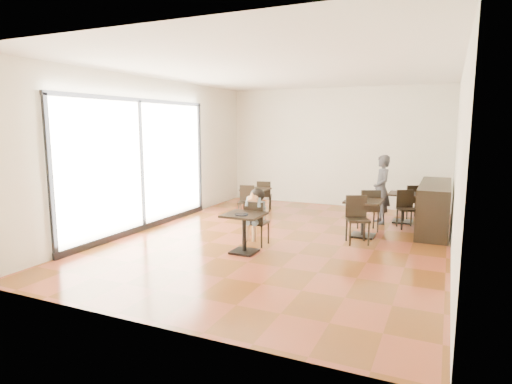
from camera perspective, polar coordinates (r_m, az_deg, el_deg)
The scene contains 23 objects.
floor at distance 8.40m, azimuth 3.51°, elevation -6.30°, with size 6.00×8.00×0.01m, color brown.
ceiling at distance 8.16m, azimuth 3.73°, elevation 15.93°, with size 6.00×8.00×0.01m, color white.
wall_back at distance 11.94m, azimuth 10.47°, elevation 5.89°, with size 6.00×0.01×3.20m, color white.
wall_front at distance 4.62m, azimuth -14.25°, elevation 1.17°, with size 6.00×0.01×3.20m, color white.
wall_left at distance 9.60m, azimuth -13.44°, elevation 5.09°, with size 0.01×8.00×3.20m, color white.
wall_right at distance 7.60m, azimuth 25.31°, elevation 3.53°, with size 0.01×8.00×3.20m, color white.
storefront_window at distance 9.21m, azimuth -15.15°, elevation 3.62°, with size 0.04×4.50×2.60m, color white.
child_table at distance 7.44m, azimuth -1.60°, elevation -5.53°, with size 0.66×0.66×0.69m, color black, non-canonical shape.
child_chair at distance 7.90m, azimuth 0.15°, elevation -4.13°, with size 0.37×0.37×0.83m, color black, non-canonical shape.
child at distance 7.88m, azimuth 0.15°, elevation -3.37°, with size 0.37×0.52×1.05m, color gray, non-canonical shape.
plate at distance 7.27m, azimuth -1.95°, elevation -3.01°, with size 0.23×0.23×0.01m, color black.
pizza_slice at distance 7.64m, azimuth -0.43°, elevation -0.83°, with size 0.24×0.19×0.06m, color #EDB979, non-canonical shape.
adult_patron at distance 9.98m, azimuth 16.39°, elevation 0.33°, with size 0.56×0.37×1.55m, color #36353A.
cafe_table_mid at distance 8.76m, azimuth 14.09°, elevation -3.43°, with size 0.70×0.70×0.74m, color black, non-canonical shape.
cafe_table_left at distance 10.58m, azimuth -0.05°, elevation -1.28°, with size 0.62×0.62×0.65m, color black, non-canonical shape.
cafe_table_back at distance 10.29m, azimuth 18.99°, elevation -2.00°, with size 0.64×0.64×0.67m, color black, non-canonical shape.
chair_mid_a at distance 9.27m, azimuth 14.72°, elevation -2.30°, with size 0.40×0.40×0.89m, color black, non-canonical shape.
chair_mid_b at distance 8.21m, azimuth 13.41°, elevation -3.69°, with size 0.40×0.40×0.89m, color black, non-canonical shape.
chair_left_a at distance 11.07m, azimuth 1.13°, elevation -0.49°, with size 0.35×0.35×0.78m, color black, non-canonical shape.
chair_left_b at distance 10.08m, azimuth -1.34°, elevation -1.42°, with size 0.35×0.35×0.78m, color black, non-canonical shape.
chair_back_a at distance 10.81m, azimuth 20.02°, elevation -1.18°, with size 0.36×0.36×0.81m, color black, non-canonical shape.
chair_back_b at distance 9.73m, azimuth 19.50°, elevation -2.23°, with size 0.36×0.36×0.81m, color black, non-canonical shape.
service_counter at distance 9.73m, azimuth 22.68°, elevation -1.85°, with size 0.60×2.40×1.00m, color black.
Camera 1 is at (2.87, -7.58, 2.20)m, focal length 30.00 mm.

